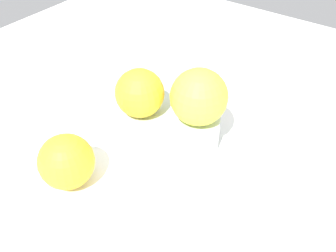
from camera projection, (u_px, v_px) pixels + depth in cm
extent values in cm
cube|color=white|center=(168.00, 147.00, 62.02)|extent=(110.00, 110.00, 2.00)
cylinder|color=silver|center=(168.00, 140.00, 61.14)|extent=(9.47, 9.47, 0.80)
cylinder|color=silver|center=(168.00, 129.00, 59.72)|extent=(15.27, 15.27, 5.33)
sphere|color=yellow|center=(140.00, 93.00, 56.13)|extent=(7.03, 7.03, 7.03)
sphere|color=yellow|center=(199.00, 97.00, 54.49)|extent=(8.06, 8.06, 8.06)
sphere|color=yellow|center=(66.00, 162.00, 52.65)|extent=(7.53, 7.53, 7.53)
cube|color=beige|center=(144.00, 69.00, 78.11)|extent=(20.14, 20.14, 0.30)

